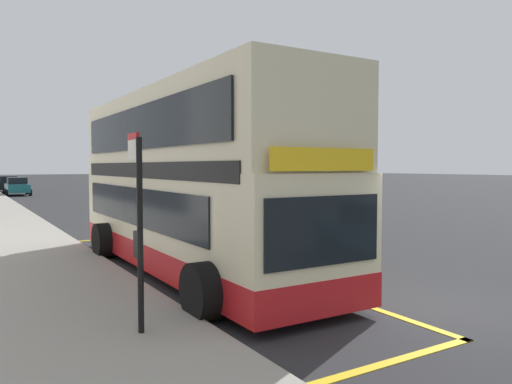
% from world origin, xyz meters
% --- Properties ---
extents(ground_plane, '(260.00, 260.00, 0.00)m').
position_xyz_m(ground_plane, '(0.00, 32.00, 0.00)').
color(ground_plane, '#28282B').
extents(double_decker_bus, '(3.28, 10.47, 4.40)m').
position_xyz_m(double_decker_bus, '(-2.46, 5.54, 2.06)').
color(double_decker_bus, beige).
rests_on(double_decker_bus, ground).
extents(bus_bay_markings, '(3.20, 13.24, 0.01)m').
position_xyz_m(bus_bay_markings, '(-2.40, 5.43, 0.01)').
color(bus_bay_markings, gold).
rests_on(bus_bay_markings, ground).
extents(bus_stop_sign, '(0.09, 0.51, 2.97)m').
position_xyz_m(bus_stop_sign, '(-5.07, 1.45, 1.85)').
color(bus_stop_sign, black).
rests_on(bus_stop_sign, pavement_near).
extents(parked_car_black_ahead, '(2.09, 4.20, 1.62)m').
position_xyz_m(parked_car_black_ahead, '(-3.14, 49.43, 0.80)').
color(parked_car_black_ahead, black).
rests_on(parked_car_black_ahead, ground).
extents(parked_car_silver_behind, '(2.09, 4.20, 1.62)m').
position_xyz_m(parked_car_silver_behind, '(4.54, 27.27, 0.80)').
color(parked_car_silver_behind, '#B2B5BA').
rests_on(parked_car_silver_behind, ground).
extents(parked_car_teal_distant, '(2.09, 4.20, 1.62)m').
position_xyz_m(parked_car_teal_distant, '(-2.92, 42.78, 0.80)').
color(parked_car_teal_distant, '#196066').
rests_on(parked_car_teal_distant, ground).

